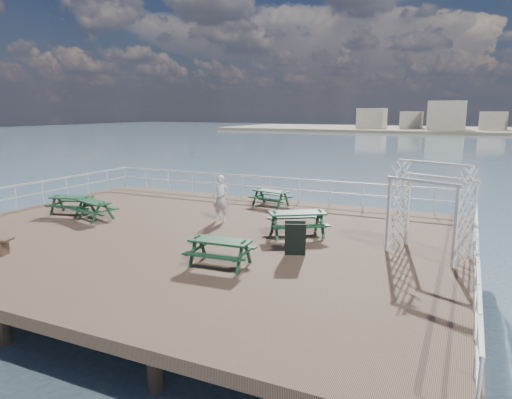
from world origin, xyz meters
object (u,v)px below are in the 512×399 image
Objects in this scene: picnic_table_e at (220,247)px; trellis_arbor at (430,214)px; picnic_table_a at (72,201)px; picnic_table_d at (93,206)px; picnic_table_c at (297,218)px; person at (221,198)px; picnic_table_b at (271,195)px.

trellis_arbor reaches higher than picnic_table_e.
picnic_table_e is at bearing -33.95° from picnic_table_a.
trellis_arbor is (12.34, 0.68, 0.72)m from picnic_table_d.
trellis_arbor reaches higher than picnic_table_c.
person is at bearing 136.17° from picnic_table_c.
trellis_arbor is 7.66m from person.
picnic_table_e is 0.99× the size of person.
picnic_table_c is at bearing -10.18° from picnic_table_a.
picnic_table_c is (2.76, -4.14, 0.09)m from picnic_table_b.
person is (4.76, 1.75, 0.38)m from picnic_table_d.
picnic_table_a is at bearing -172.12° from person.
picnic_table_e reaches higher than picnic_table_a.
picnic_table_d is (1.45, -0.28, -0.01)m from picnic_table_a.
picnic_table_c is 8.18m from picnic_table_d.
picnic_table_a reaches higher than picnic_table_b.
picnic_table_e is at bearing -123.65° from trellis_arbor.
picnic_table_b is at bearing 62.23° from picnic_table_d.
picnic_table_c reaches higher than picnic_table_e.
picnic_table_c reaches higher than picnic_table_d.
person is (6.21, 1.47, 0.37)m from picnic_table_a.
picnic_table_c is 3.89m from picnic_table_e.
picnic_table_d is 7.73m from picnic_table_e.
picnic_table_d is 1.10× the size of person.
picnic_table_c is at bearing 25.55° from picnic_table_d.
picnic_table_e is 0.64× the size of trellis_arbor.
picnic_table_d is 0.71× the size of trellis_arbor.
trellis_arbor is (5.10, 3.38, 0.70)m from picnic_table_e.
picnic_table_d is at bearing -25.99° from picnic_table_a.
picnic_table_a is 8.41m from picnic_table_b.
person is (-7.58, 1.07, -0.34)m from trellis_arbor.
trellis_arbor is 1.55× the size of person.
picnic_table_d is (-5.35, -5.22, 0.01)m from picnic_table_b.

